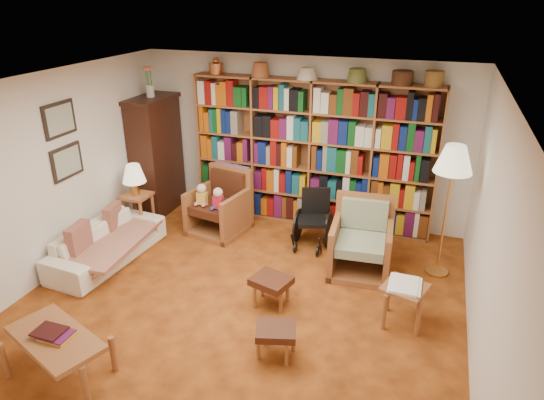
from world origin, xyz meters
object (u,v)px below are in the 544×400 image
at_px(wheelchair, 313,220).
at_px(coffee_table, 56,341).
at_px(armchair_leather, 221,205).
at_px(floor_lamp, 453,165).
at_px(side_table_lamp, 137,204).
at_px(side_table_papers, 404,292).
at_px(footstool_a, 271,283).
at_px(armchair_sage, 362,243).
at_px(sofa, 107,243).
at_px(footstool_b, 276,333).

relative_size(wheelchair, coffee_table, 0.74).
xyz_separation_m(armchair_leather, floor_lamp, (3.14, -0.25, 1.09)).
relative_size(side_table_lamp, side_table_papers, 1.10).
bearing_deg(footstool_a, armchair_leather, 130.20).
height_order(wheelchair, footstool_a, wheelchair).
distance_m(wheelchair, floor_lamp, 2.06).
xyz_separation_m(side_table_lamp, armchair_sage, (3.35, 0.00, -0.06)).
height_order(sofa, coffee_table, sofa).
xyz_separation_m(sofa, floor_lamp, (4.20, 1.10, 1.23)).
bearing_deg(side_table_lamp, armchair_leather, 21.08).
distance_m(footstool_a, footstool_b, 0.85).
distance_m(side_table_lamp, floor_lamp, 4.43).
relative_size(armchair_leather, footstool_a, 1.90).
height_order(armchair_sage, side_table_papers, armchair_sage).
distance_m(side_table_lamp, armchair_leather, 1.24).
bearing_deg(wheelchair, footstool_b, -84.20).
bearing_deg(wheelchair, armchair_leather, 179.75).
height_order(sofa, armchair_sage, armchair_sage).
relative_size(footstool_b, coffee_table, 0.42).
height_order(side_table_lamp, armchair_sage, armchair_sage).
distance_m(armchair_leather, coffee_table, 3.29).
xyz_separation_m(side_table_lamp, footstool_b, (2.82, -1.92, -0.16)).
relative_size(armchair_sage, coffee_table, 0.86).
bearing_deg(armchair_sage, coffee_table, -129.81).
relative_size(sofa, wheelchair, 2.10).
distance_m(footstool_a, coffee_table, 2.28).
bearing_deg(footstool_b, armchair_leather, 125.02).
xyz_separation_m(footstool_a, footstool_b, (0.32, -0.78, -0.02)).
distance_m(side_table_papers, footstool_b, 1.47).
bearing_deg(armchair_leather, footstool_b, -54.98).
relative_size(floor_lamp, coffee_table, 1.55).
relative_size(armchair_sage, side_table_papers, 1.78).
distance_m(sofa, wheelchair, 2.82).
xyz_separation_m(armchair_leather, coffee_table, (-0.18, -3.28, -0.00)).
height_order(floor_lamp, footstool_b, floor_lamp).
bearing_deg(side_table_lamp, footstool_b, -34.27).
height_order(armchair_sage, footstool_a, armchair_sage).
xyz_separation_m(side_table_papers, footstool_a, (-1.46, -0.14, -0.10)).
bearing_deg(side_table_papers, coffee_table, -148.32).
bearing_deg(armchair_sage, footstool_b, -105.20).
xyz_separation_m(armchair_sage, side_table_papers, (0.61, -1.00, 0.03)).
bearing_deg(side_table_papers, footstool_b, -140.81).
bearing_deg(side_table_lamp, coffee_table, -70.95).
xyz_separation_m(floor_lamp, footstool_a, (-1.80, -1.34, -1.19)).
bearing_deg(footstool_a, sofa, 174.33).
xyz_separation_m(side_table_papers, footstool_b, (-1.14, -0.93, -0.12)).
bearing_deg(armchair_sage, side_table_papers, -58.49).
height_order(sofa, footstool_b, sofa).
xyz_separation_m(side_table_lamp, wheelchair, (2.58, 0.44, -0.05)).
bearing_deg(footstool_b, side_table_papers, 39.19).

